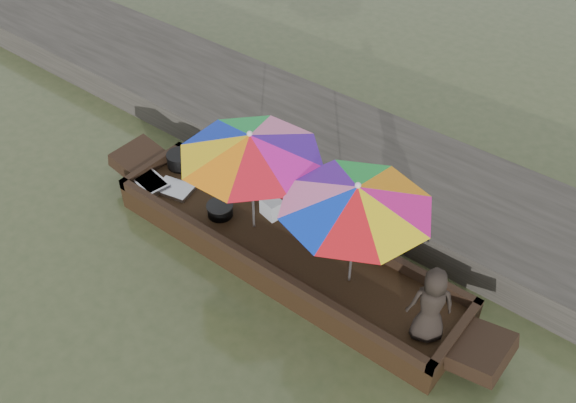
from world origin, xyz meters
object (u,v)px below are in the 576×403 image
Objects in this scene: vendor at (431,305)px; umbrella_bow at (252,182)px; supply_bag at (272,207)px; tray_scallop at (174,189)px; cooking_pot at (180,160)px; charcoal_grill at (220,210)px; umbrella_stern at (353,235)px; boat_hull at (283,252)px; tray_crayfish at (151,183)px.

umbrella_bow is at bearing -39.60° from vendor.
tray_scallop is at bearing -161.46° from supply_bag.
cooking_pot is 1.29m from charcoal_grill.
boat_hull is at bearing 180.00° from umbrella_stern.
vendor is 0.57× the size of umbrella_bow.
charcoal_grill is 1.24× the size of supply_bag.
umbrella_bow is at bearing 6.02° from tray_scallop.
tray_crayfish is at bearing -172.83° from boat_hull.
vendor is at bearing -10.36° from supply_bag.
umbrella_bow is (-2.69, 0.15, 0.25)m from vendor.
vendor reaches higher than supply_bag.
umbrella_bow is at bearing 12.50° from charcoal_grill.
vendor reaches higher than tray_scallop.
charcoal_grill is 0.33× the size of vendor.
boat_hull is 9.67× the size of tray_scallop.
boat_hull is 2.77× the size of umbrella_bow.
boat_hull is 1.06m from charcoal_grill.
boat_hull is 12.50× the size of cooking_pot.
umbrella_stern is at bearing 2.84° from tray_scallop.
cooking_pot is at bearing 174.30° from umbrella_stern.
cooking_pot is 0.39× the size of vendor.
vendor is 0.58× the size of umbrella_stern.
charcoal_grill reaches higher than tray_scallop.
umbrella_stern is (-1.14, 0.15, 0.25)m from vendor.
umbrella_stern is (2.93, 0.15, 0.74)m from tray_scallop.
cooking_pot is 1.88m from umbrella_bow.
boat_hull is at bearing -35.55° from supply_bag.
tray_scallop is 0.29× the size of umbrella_bow.
boat_hull is 1.41m from umbrella_stern.
umbrella_bow reaches higher than tray_scallop.
charcoal_grill is 0.19× the size of umbrella_bow.
umbrella_bow reaches higher than supply_bag.
charcoal_grill is 3.23m from vendor.
supply_bag is 0.16× the size of umbrella_stern.
supply_bag is (1.77, 0.61, 0.09)m from tray_crayfish.
cooking_pot is 0.77× the size of tray_crayfish.
umbrella_bow and umbrella_stern have the same top height.
tray_scallop is 1.58m from umbrella_bow.
tray_crayfish is at bearing -158.68° from tray_scallop.
tray_scallop is 0.87m from charcoal_grill.
tray_scallop is at bearing 21.32° from tray_crayfish.
umbrella_stern is at bearing 4.90° from tray_crayfish.
tray_crayfish is 0.37m from tray_scallop.
tray_crayfish reaches higher than boat_hull.
tray_crayfish is 0.29× the size of umbrella_bow.
umbrella_bow is (1.38, 0.15, 0.74)m from tray_scallop.
umbrella_bow is at bearing 180.00° from umbrella_stern.
vendor is 2.71m from umbrella_bow.
charcoal_grill is (1.22, -0.44, -0.02)m from cooking_pot.
tray_scallop is 1.51× the size of charcoal_grill.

